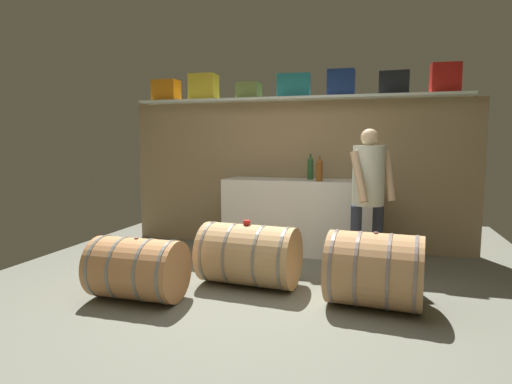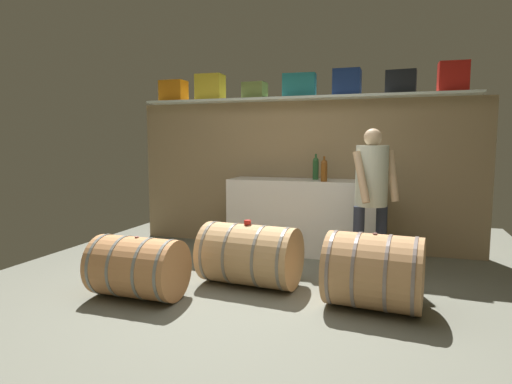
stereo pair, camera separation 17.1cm
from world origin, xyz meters
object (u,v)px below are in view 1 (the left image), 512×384
toolcase_orange (166,91)px  toolcase_teal (293,86)px  toolcase_yellow (204,87)px  wine_barrel_near (249,255)px  wine_barrel_far (375,270)px  wine_bottle_green (310,168)px  wine_bottle_amber (319,170)px  work_cabinet (298,216)px  toolcase_navy (341,83)px  tasting_cup (247,222)px  wine_barrel_flank (137,269)px  toolcase_olive (249,91)px  toolcase_red (445,78)px  toolcase_black (394,83)px  wine_glass (367,173)px  winemaker_pouring (369,186)px

toolcase_orange → toolcase_teal: toolcase_teal is taller
toolcase_yellow → wine_barrel_near: 2.70m
toolcase_orange → wine_barrel_far: 3.89m
wine_bottle_green → wine_barrel_near: bearing=-104.4°
wine_bottle_amber → toolcase_teal: bearing=135.7°
work_cabinet → wine_bottle_amber: (0.28, -0.20, 0.61)m
toolcase_navy → tasting_cup: 2.34m
wine_barrel_far → tasting_cup: size_ratio=12.26×
work_cabinet → wine_barrel_flank: 2.35m
toolcase_olive → toolcase_teal: (0.60, 0.00, 0.04)m
work_cabinet → wine_barrel_flank: work_cabinet is taller
toolcase_red → wine_bottle_amber: size_ratio=1.14×
wine_barrel_flank → wine_barrel_near: bearing=38.3°
toolcase_olive → wine_barrel_far: 3.08m
toolcase_yellow → toolcase_black: bearing=-2.1°
toolcase_navy → toolcase_red: bearing=0.1°
toolcase_yellow → toolcase_teal: (1.24, 0.00, -0.02)m
toolcase_orange → toolcase_yellow: (0.57, 0.00, 0.03)m
toolcase_black → toolcase_red: 0.57m
toolcase_black → toolcase_red: toolcase_red is taller
toolcase_teal → tasting_cup: bearing=-98.6°
toolcase_red → wine_barrel_flank: 4.06m
toolcase_yellow → wine_barrel_flank: 2.95m
toolcase_navy → work_cabinet: size_ratio=0.17×
toolcase_orange → toolcase_navy: size_ratio=1.06×
toolcase_navy → wine_glass: (0.35, -0.11, -1.11)m
toolcase_red → toolcase_olive: bearing=177.5°
toolcase_teal → toolcase_olive: bearing=176.7°
wine_glass → tasting_cup: size_ratio=2.08×
wine_barrel_near → winemaker_pouring: 1.44m
wine_bottle_amber → toolcase_navy: bearing=62.5°
toolcase_teal → wine_bottle_green: (0.25, -0.14, -1.05)m
toolcase_navy → work_cabinet: (-0.49, -0.19, -1.68)m
tasting_cup → wine_barrel_near: bearing=0.0°
toolcase_teal → wine_barrel_near: bearing=-97.7°
toolcase_orange → wine_bottle_amber: (2.21, -0.39, -1.05)m
tasting_cup → winemaker_pouring: winemaker_pouring is taller
work_cabinet → wine_bottle_green: (0.14, 0.05, 0.62)m
toolcase_black → wine_barrel_far: toolcase_black is taller
wine_bottle_green → toolcase_black: bearing=7.9°
toolcase_orange → toolcase_red: (3.63, 0.00, 0.03)m
toolcase_olive → winemaker_pouring: (1.60, -0.98, -1.14)m
tasting_cup → wine_bottle_green: bearing=74.7°
toolcase_orange → toolcase_black: toolcase_orange is taller
wine_bottle_green → winemaker_pouring: bearing=-48.7°
tasting_cup → toolcase_orange: bearing=135.9°
toolcase_yellow → wine_barrel_far: (2.32, -1.88, -1.84)m
toolcase_black → tasting_cup: (-1.39, -1.61, -1.50)m
toolcase_black → wine_barrel_near: bearing=-125.8°
toolcase_yellow → toolcase_teal: toolcase_yellow is taller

